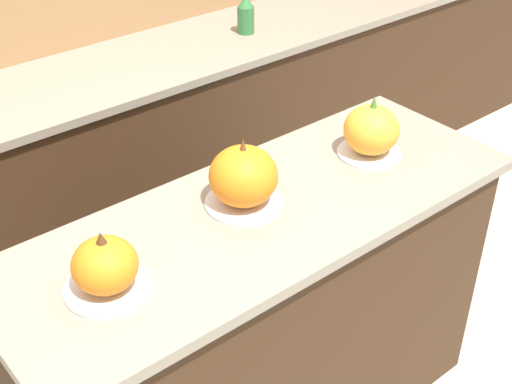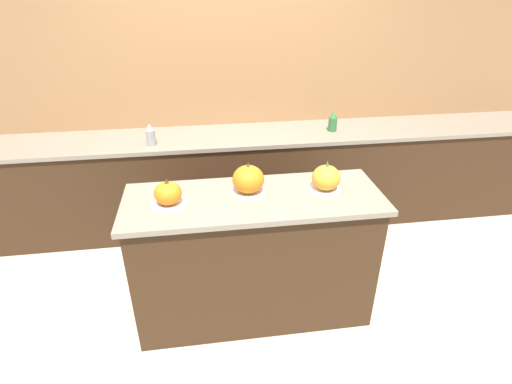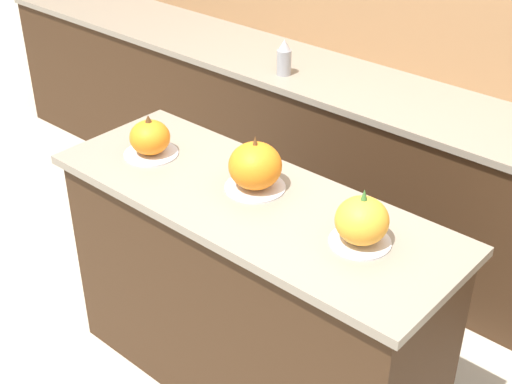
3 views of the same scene
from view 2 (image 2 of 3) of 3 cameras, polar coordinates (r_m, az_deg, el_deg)
name	(u,v)px [view 2 (image 2 of 3)]	position (r m, az deg, el deg)	size (l,w,h in m)	color
ground_plane	(254,309)	(3.07, -0.26, -16.43)	(12.00, 12.00, 0.00)	#BCB29E
wall_back	(231,88)	(3.82, -3.63, 14.60)	(8.00, 0.06, 2.50)	#9E7047
kitchen_island	(254,258)	(2.75, -0.28, -9.35)	(1.63, 0.59, 0.95)	#382314
back_counter	(236,180)	(3.79, -2.83, 1.69)	(6.00, 0.60, 0.92)	#382314
pumpkin_cake_left	(168,194)	(2.43, -12.46, -0.30)	(0.22, 0.22, 0.18)	silver
pumpkin_cake_center	(248,180)	(2.49, -1.11, 1.74)	(0.23, 0.23, 0.22)	silver
pumpkin_cake_right	(326,178)	(2.57, 9.98, 1.94)	(0.21, 0.21, 0.21)	silver
bottle_tall	(150,135)	(3.45, -14.85, 7.90)	(0.08, 0.08, 0.19)	#99999E
bottle_short	(333,122)	(3.73, 10.92, 9.82)	(0.08, 0.08, 0.18)	#2D6B38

